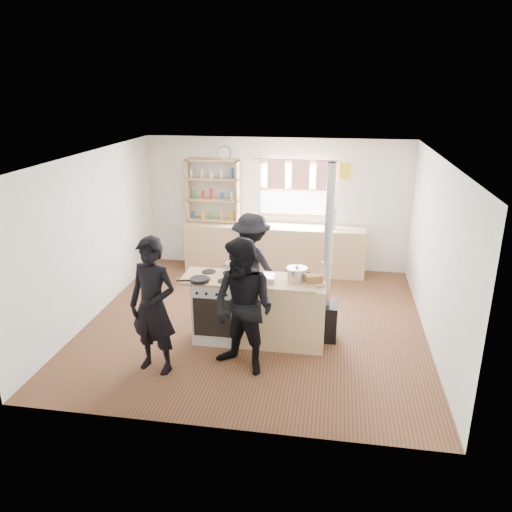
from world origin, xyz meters
The scene contains 14 objects.
ground centered at (0.00, 0.00, -0.01)m, with size 5.00×5.00×0.01m, color brown.
back_counter centered at (0.00, 2.22, 0.45)m, with size 3.40×0.55×0.90m, color tan.
shelving_unit centered at (-1.20, 2.34, 1.51)m, with size 1.00×0.28×1.20m.
thermos centered at (1.09, 2.22, 1.06)m, with size 0.10×0.10×0.32m, color silver.
cooking_island centered at (0.14, -0.55, 0.47)m, with size 1.97×0.64×0.93m.
skillet_greens centered at (-0.63, -0.77, 0.96)m, with size 0.32×0.32×0.05m.
roast_tray centered at (0.19, -0.61, 0.97)m, with size 0.36×0.25×0.08m.
stockpot_stove centered at (-0.24, -0.39, 1.01)m, with size 0.23×0.23×0.18m.
stockpot_counter centered at (0.65, -0.52, 1.02)m, with size 0.27×0.27×0.21m.
bread_board centered at (0.88, -0.60, 0.98)m, with size 0.33×0.29×0.12m.
flue_heater centered at (1.04, -0.35, 0.65)m, with size 0.35×0.35×2.50m.
person_near_left centered at (-1.02, -1.49, 0.87)m, with size 0.64×0.42×1.74m, color black.
person_near_right centered at (0.07, -1.33, 0.86)m, with size 0.84×0.65×1.73m, color black.
person_far centered at (-0.11, 0.29, 0.81)m, with size 1.05×0.60×1.62m, color black.
Camera 1 is at (1.11, -6.75, 3.46)m, focal length 35.00 mm.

